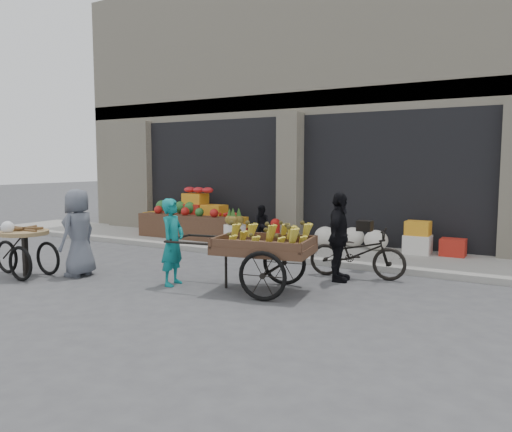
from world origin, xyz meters
The scene contains 15 objects.
ground centered at (0.00, 0.00, 0.00)m, with size 80.00×80.00×0.00m, color #424244.
sidewalk centered at (0.00, 4.10, 0.06)m, with size 18.00×2.20×0.12m, color gray.
building centered at (0.00, 8.03, 3.37)m, with size 14.00×6.45×7.00m.
fruit_display centered at (-2.48, 4.38, 0.67)m, with size 3.10×1.12×1.24m.
pineapple_bin centered at (-0.75, 3.60, 0.37)m, with size 0.52×0.52×0.50m, color silver.
fire_hydrant centered at (0.35, 3.55, 0.50)m, with size 0.22×0.22×0.71m.
orange_bucket centered at (0.85, 3.50, 0.27)m, with size 0.32×0.32×0.30m, color orange.
right_bay_goods centered at (2.61, 4.70, 0.41)m, with size 3.35×0.60×0.70m.
seated_person centered at (-0.35, 4.20, 0.58)m, with size 0.45×0.35×0.93m, color black.
banana_cart centered at (1.61, 0.67, 0.78)m, with size 2.69×1.43×1.07m.
vendor_woman centered at (0.11, 0.31, 0.73)m, with size 0.53×0.35×1.46m, color #107F80.
tricycle_cart centered at (-2.61, -0.54, 0.57)m, with size 1.42×0.85×0.95m.
vendor_grey centered at (-1.80, -0.01, 0.79)m, with size 0.78×0.50×1.59m, color slate.
bicycle centered at (2.62, 2.37, 0.45)m, with size 0.60×1.72×0.90m, color black.
cyclist centered at (2.42, 1.97, 0.77)m, with size 0.91×0.38×1.55m, color black.
Camera 1 is at (5.45, -6.13, 2.04)m, focal length 35.00 mm.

